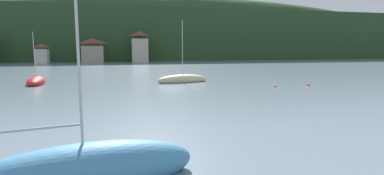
% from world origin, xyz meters
% --- Properties ---
extents(wooded_hillside, '(352.00, 44.11, 40.63)m').
position_xyz_m(wooded_hillside, '(11.52, 141.78, 7.74)').
color(wooded_hillside, '#264223').
rests_on(wooded_hillside, ground_plane).
extents(shore_building_westcentral, '(3.50, 3.86, 5.81)m').
position_xyz_m(shore_building_westcentral, '(-28.33, 110.36, 2.82)').
color(shore_building_westcentral, beige).
rests_on(shore_building_westcentral, ground_plane).
extents(shore_building_central, '(6.53, 5.02, 7.46)m').
position_xyz_m(shore_building_central, '(-14.17, 110.91, 3.63)').
color(shore_building_central, gray).
rests_on(shore_building_central, ground_plane).
extents(shore_building_eastcentral, '(5.16, 6.27, 9.79)m').
position_xyz_m(shore_building_eastcentral, '(0.00, 111.51, 4.75)').
color(shore_building_eastcentral, '#BCB29E').
rests_on(shore_building_eastcentral, ground_plane).
extents(sailboat_far_1, '(7.26, 3.24, 8.57)m').
position_xyz_m(sailboat_far_1, '(1.99, 53.43, 0.34)').
color(sailboat_far_1, '#CCBC8E').
rests_on(sailboat_far_1, ground_plane).
extents(sailboat_near_3, '(8.03, 3.52, 10.84)m').
position_xyz_m(sailboat_near_3, '(-7.29, 24.42, 0.46)').
color(sailboat_near_3, teal).
rests_on(sailboat_near_3, ground_plane).
extents(sailboat_far_6, '(2.75, 6.26, 6.95)m').
position_xyz_m(sailboat_far_6, '(-16.58, 55.84, 0.31)').
color(sailboat_far_6, red).
rests_on(sailboat_far_6, ground_plane).
extents(mooring_buoy_mid, '(0.39, 0.39, 0.39)m').
position_xyz_m(mooring_buoy_mid, '(11.63, 46.16, 0.00)').
color(mooring_buoy_mid, red).
rests_on(mooring_buoy_mid, ground_plane).
extents(mooring_buoy_far, '(0.45, 0.45, 0.45)m').
position_xyz_m(mooring_buoy_far, '(16.26, 46.47, 0.00)').
color(mooring_buoy_far, red).
rests_on(mooring_buoy_far, ground_plane).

